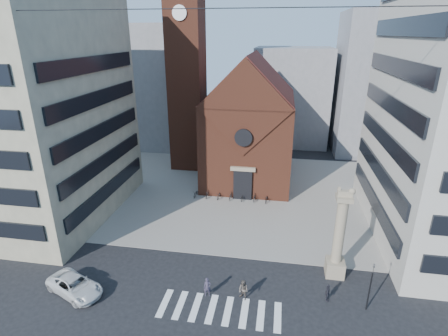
{
  "coord_description": "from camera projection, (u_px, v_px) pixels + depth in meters",
  "views": [
    {
      "loc": [
        4.48,
        -24.33,
        20.51
      ],
      "look_at": [
        -0.96,
        8.0,
        7.76
      ],
      "focal_mm": 28.0,
      "sensor_mm": 36.0,
      "label": 1
    }
  ],
  "objects": [
    {
      "name": "pedestrian_0",
      "position": [
        207.0,
        287.0,
        28.87
      ],
      "size": [
        0.71,
        0.56,
        1.7
      ],
      "primitive_type": "imported",
      "rotation": [
        0.0,
        0.0,
        0.27
      ],
      "color": "#332D3F",
      "rests_on": "ground"
    },
    {
      "name": "scooter_0",
      "position": [
        196.0,
        193.0,
        46.52
      ],
      "size": [
        0.73,
        1.68,
        0.86
      ],
      "primitive_type": "imported",
      "rotation": [
        0.0,
        0.0,
        -0.1
      ],
      "color": "black",
      "rests_on": "piazza"
    },
    {
      "name": "campanile",
      "position": [
        187.0,
        67.0,
        52.07
      ],
      "size": [
        5.5,
        5.5,
        31.2
      ],
      "color": "brown",
      "rests_on": "ground"
    },
    {
      "name": "scooter_4",
      "position": [
        243.0,
        197.0,
        45.55
      ],
      "size": [
        0.73,
        1.68,
        0.86
      ],
      "primitive_type": "imported",
      "rotation": [
        0.0,
        0.0,
        -0.1
      ],
      "color": "black",
      "rests_on": "piazza"
    },
    {
      "name": "scooter_2",
      "position": [
        219.0,
        195.0,
        46.03
      ],
      "size": [
        0.73,
        1.68,
        0.86
      ],
      "primitive_type": "imported",
      "rotation": [
        0.0,
        0.0,
        -0.1
      ],
      "color": "black",
      "rests_on": "piazza"
    },
    {
      "name": "zebra_crossing",
      "position": [
        220.0,
        310.0,
        27.65
      ],
      "size": [
        10.2,
        3.2,
        0.01
      ],
      "primitive_type": null,
      "color": "white",
      "rests_on": "ground"
    },
    {
      "name": "ground",
      "position": [
        220.0,
        284.0,
        30.49
      ],
      "size": [
        120.0,
        120.0,
        0.0
      ],
      "primitive_type": "plane",
      "color": "black",
      "rests_on": "ground"
    },
    {
      "name": "piazza",
      "position": [
        244.0,
        192.0,
        47.94
      ],
      "size": [
        46.0,
        30.0,
        0.05
      ],
      "primitive_type": "cube",
      "color": "gray",
      "rests_on": "ground"
    },
    {
      "name": "bg_block_left",
      "position": [
        153.0,
        86.0,
        66.36
      ],
      "size": [
        16.0,
        14.0,
        22.0
      ],
      "primitive_type": "cube",
      "color": "gray",
      "rests_on": "ground"
    },
    {
      "name": "pedestrian_1",
      "position": [
        243.0,
        290.0,
        28.47
      ],
      "size": [
        1.1,
        1.05,
        1.79
      ],
      "primitive_type": "imported",
      "rotation": [
        0.0,
        0.0,
        -0.6
      ],
      "color": "#514941",
      "rests_on": "ground"
    },
    {
      "name": "traffic_light",
      "position": [
        370.0,
        286.0,
        26.88
      ],
      "size": [
        0.13,
        0.16,
        4.3
      ],
      "color": "black",
      "rests_on": "ground"
    },
    {
      "name": "scooter_6",
      "position": [
        267.0,
        199.0,
        45.06
      ],
      "size": [
        0.73,
        1.68,
        0.86
      ],
      "primitive_type": "imported",
      "rotation": [
        0.0,
        0.0,
        -0.1
      ],
      "color": "black",
      "rests_on": "piazza"
    },
    {
      "name": "scooter_3",
      "position": [
        231.0,
        196.0,
        45.77
      ],
      "size": [
        0.6,
        1.62,
        0.95
      ],
      "primitive_type": "imported",
      "rotation": [
        0.0,
        0.0,
        -0.1
      ],
      "color": "black",
      "rests_on": "piazza"
    },
    {
      "name": "bg_block_right",
      "position": [
        385.0,
        84.0,
        61.34
      ],
      "size": [
        16.0,
        14.0,
        24.0
      ],
      "primitive_type": "cube",
      "color": "gray",
      "rests_on": "ground"
    },
    {
      "name": "scooter_5",
      "position": [
        255.0,
        197.0,
        45.29
      ],
      "size": [
        0.6,
        1.62,
        0.95
      ],
      "primitive_type": "imported",
      "rotation": [
        0.0,
        0.0,
        -0.1
      ],
      "color": "black",
      "rests_on": "piazza"
    },
    {
      "name": "church",
      "position": [
        250.0,
        125.0,
        50.61
      ],
      "size": [
        12.0,
        16.65,
        18.0
      ],
      "color": "brown",
      "rests_on": "ground"
    },
    {
      "name": "scooter_1",
      "position": [
        207.0,
        194.0,
        46.26
      ],
      "size": [
        0.6,
        1.62,
        0.95
      ],
      "primitive_type": "imported",
      "rotation": [
        0.0,
        0.0,
        -0.1
      ],
      "color": "black",
      "rests_on": "piazza"
    },
    {
      "name": "building_left",
      "position": [
        22.0,
        105.0,
        38.68
      ],
      "size": [
        18.0,
        20.0,
        26.0
      ],
      "primitive_type": "cube",
      "color": "tan",
      "rests_on": "ground"
    },
    {
      "name": "pedestrian_2",
      "position": [
        327.0,
        293.0,
        28.33
      ],
      "size": [
        0.51,
        0.97,
        1.58
      ],
      "primitive_type": "imported",
      "rotation": [
        0.0,
        0.0,
        1.43
      ],
      "color": "#27262E",
      "rests_on": "ground"
    },
    {
      "name": "bg_block_mid",
      "position": [
        291.0,
        96.0,
        67.66
      ],
      "size": [
        14.0,
        12.0,
        18.0
      ],
      "primitive_type": "cube",
      "color": "gray",
      "rests_on": "ground"
    },
    {
      "name": "white_car",
      "position": [
        75.0,
        286.0,
        29.21
      ],
      "size": [
        5.75,
        4.27,
        1.45
      ],
      "primitive_type": "imported",
      "rotation": [
        0.0,
        0.0,
        1.17
      ],
      "color": "silver",
      "rests_on": "ground"
    },
    {
      "name": "lion_column",
      "position": [
        338.0,
        242.0,
        30.45
      ],
      "size": [
        1.63,
        1.6,
        8.68
      ],
      "color": "gray",
      "rests_on": "ground"
    }
  ]
}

